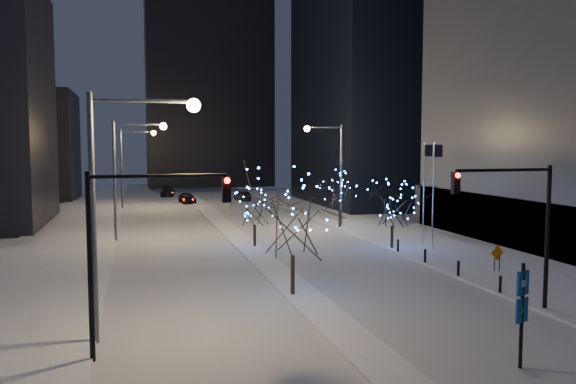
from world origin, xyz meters
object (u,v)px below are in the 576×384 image
object	(u,v)px
car_mid	(242,196)
holiday_tree_plaza_near	(392,206)
traffic_signal_west	(134,232)
holiday_tree_median_near	(293,216)
construction_sign	(497,255)
traffic_signal_east	(520,214)
car_far	(168,192)
street_lamp_w_mid	(128,163)
street_lamp_w_near	(120,181)
car_near	(187,198)
street_lamp_east	(332,161)
holiday_tree_plaza_far	(340,193)
holiday_tree_median_far	(255,209)
wayfinding_sign	(522,304)
street_lamp_w_far	(130,157)

from	to	relation	value
car_mid	holiday_tree_plaza_near	size ratio (longest dim) A/B	0.81
traffic_signal_west	holiday_tree_plaza_near	distance (m)	25.92
holiday_tree_median_near	construction_sign	xyz separation A→B (m)	(13.64, 1.75, -3.09)
traffic_signal_east	car_far	distance (m)	69.13
street_lamp_w_mid	car_far	bearing A→B (deg)	82.58
traffic_signal_west	traffic_signal_east	distance (m)	17.41
street_lamp_w_near	car_near	xyz separation A→B (m)	(7.44, 55.04, -5.73)
street_lamp_east	car_mid	xyz separation A→B (m)	(-3.51, 28.56, -5.78)
street_lamp_east	car_mid	bearing A→B (deg)	97.01
traffic_signal_east	construction_sign	bearing A→B (deg)	60.37
street_lamp_w_mid	car_mid	bearing A→B (deg)	63.83
construction_sign	car_mid	bearing A→B (deg)	86.34
car_far	holiday_tree_plaza_near	xyz separation A→B (m)	(13.98, -51.24, 2.62)
street_lamp_w_near	holiday_tree_plaza_far	xyz separation A→B (m)	(19.44, 27.01, -3.03)
street_lamp_w_mid	traffic_signal_east	xyz separation A→B (m)	(17.88, -26.00, -1.74)
street_lamp_w_mid	holiday_tree_plaza_far	distance (m)	19.77
holiday_tree_median_far	construction_sign	world-z (taller)	holiday_tree_median_far
car_far	holiday_tree_plaza_far	size ratio (longest dim) A/B	0.96
holiday_tree_median_near	wayfinding_sign	distance (m)	12.62
street_lamp_w_mid	street_lamp_w_far	bearing A→B (deg)	90.00
holiday_tree_plaza_far	traffic_signal_west	bearing A→B (deg)	-123.13
holiday_tree_plaza_far	holiday_tree_plaza_near	bearing A→B (deg)	-90.00
holiday_tree_plaza_far	holiday_tree_median_far	bearing A→B (deg)	-141.50
street_lamp_w_mid	traffic_signal_east	bearing A→B (deg)	-55.49
traffic_signal_east	construction_sign	xyz separation A→B (m)	(4.20, 7.39, -3.59)
car_near	holiday_tree_median_far	size ratio (longest dim) A/B	1.03
street_lamp_w_far	holiday_tree_median_far	distance (m)	32.53
car_near	holiday_tree_plaza_far	distance (m)	30.61
street_lamp_w_near	street_lamp_w_mid	bearing A→B (deg)	90.00
traffic_signal_west	holiday_tree_plaza_near	bearing A→B (deg)	42.97
car_near	holiday_tree_median_near	size ratio (longest dim) A/B	0.69
holiday_tree_median_near	holiday_tree_plaza_near	bearing A→B (deg)	45.01
traffic_signal_west	holiday_tree_median_far	size ratio (longest dim) A/B	1.60
traffic_signal_east	holiday_tree_median_far	xyz separation A→B (m)	(-8.44, 20.06, -1.72)
car_mid	construction_sign	distance (m)	50.61
holiday_tree_plaza_near	wayfinding_sign	size ratio (longest dim) A/B	1.33
holiday_tree_median_near	holiday_tree_median_far	bearing A→B (deg)	86.03
car_mid	traffic_signal_east	bearing A→B (deg)	85.31
holiday_tree_plaza_near	construction_sign	world-z (taller)	holiday_tree_plaza_near
holiday_tree_median_near	construction_sign	world-z (taller)	holiday_tree_median_near
traffic_signal_east	holiday_tree_plaza_far	xyz separation A→B (m)	(1.56, 28.02, -1.29)
traffic_signal_west	car_near	xyz separation A→B (m)	(6.94, 57.04, -3.99)
street_lamp_w_mid	traffic_signal_west	distance (m)	27.06
holiday_tree_median_far	traffic_signal_west	bearing A→B (deg)	-113.00
street_lamp_w_far	traffic_signal_east	xyz separation A→B (m)	(17.88, -51.00, -1.74)
street_lamp_east	holiday_tree_plaza_near	xyz separation A→B (m)	(0.42, -12.36, -3.09)
street_lamp_east	holiday_tree_plaza_near	bearing A→B (deg)	-88.07
car_far	wayfinding_sign	size ratio (longest dim) A/B	1.34
street_lamp_w_far	street_lamp_w_near	bearing A→B (deg)	-90.00
street_lamp_w_mid	construction_sign	size ratio (longest dim) A/B	5.92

